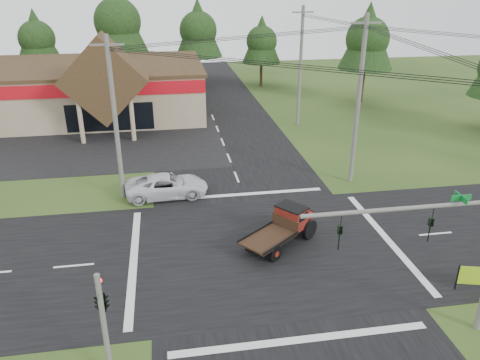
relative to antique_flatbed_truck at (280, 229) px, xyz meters
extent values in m
plane|color=#284217|center=(-0.89, -0.33, -1.02)|extent=(120.00, 120.00, 0.00)
cube|color=black|center=(-0.89, -0.33, -1.01)|extent=(12.00, 120.00, 0.02)
cube|color=black|center=(-0.89, -0.33, -1.01)|extent=(120.00, 12.00, 0.02)
cube|color=black|center=(-14.89, 18.67, -1.00)|extent=(28.00, 14.00, 0.02)
cube|color=tan|center=(-16.89, 29.67, 1.48)|extent=(30.00, 15.00, 5.00)
cube|color=#352515|center=(-16.89, 29.67, 4.03)|extent=(30.40, 15.40, 0.30)
cube|color=maroon|center=(-16.89, 22.12, 3.08)|extent=(30.00, 0.12, 1.20)
cube|color=#352515|center=(-10.89, 21.17, 4.28)|extent=(7.78, 4.00, 7.78)
cylinder|color=tan|center=(-13.09, 19.47, 0.98)|extent=(0.40, 0.40, 4.00)
cylinder|color=tan|center=(-8.69, 19.47, 0.98)|extent=(0.40, 0.40, 4.00)
cube|color=black|center=(-10.89, 22.15, 0.48)|extent=(8.00, 0.08, 2.60)
cylinder|color=#595651|center=(2.61, -7.83, 4.98)|extent=(8.00, 0.16, 0.16)
imported|color=black|center=(3.61, -7.83, 3.98)|extent=(0.16, 0.20, 1.00)
imported|color=black|center=(0.11, -7.83, 3.98)|extent=(0.16, 0.20, 1.00)
cube|color=#0C6626|center=(4.61, -7.83, 5.23)|extent=(0.80, 0.04, 0.22)
cylinder|color=#595651|center=(-8.39, -7.83, 1.18)|extent=(0.20, 0.20, 4.40)
imported|color=black|center=(-8.39, -7.63, 2.68)|extent=(0.53, 2.48, 1.00)
sphere|color=#FF0C0C|center=(-8.39, -7.48, 2.88)|extent=(0.18, 0.18, 0.18)
cylinder|color=#595651|center=(-8.89, 7.67, 4.23)|extent=(0.30, 0.30, 10.50)
cube|color=#595651|center=(-8.89, 7.67, 8.88)|extent=(2.00, 0.12, 0.12)
cylinder|color=#595651|center=(7.11, 7.67, 4.73)|extent=(0.30, 0.30, 11.50)
cube|color=#595651|center=(7.11, 7.67, 9.88)|extent=(2.00, 0.12, 0.12)
cylinder|color=#595651|center=(7.11, 21.67, 4.58)|extent=(0.30, 0.30, 11.20)
cube|color=#595651|center=(7.11, 21.67, 9.58)|extent=(2.00, 0.12, 0.12)
cylinder|color=#332316|center=(-20.89, 41.67, 0.73)|extent=(0.36, 0.36, 3.50)
cone|color=black|center=(-20.89, 41.67, 5.78)|extent=(5.60, 5.60, 6.60)
sphere|color=black|center=(-20.89, 41.67, 5.48)|extent=(4.40, 4.40, 4.40)
cylinder|color=#332316|center=(-10.89, 40.67, 1.26)|extent=(0.36, 0.36, 4.55)
cone|color=black|center=(-10.89, 40.67, 7.82)|extent=(7.28, 7.28, 8.58)
sphere|color=black|center=(-10.89, 40.67, 7.43)|extent=(5.72, 5.72, 5.72)
cylinder|color=#332316|center=(-0.89, 41.67, 0.91)|extent=(0.36, 0.36, 3.85)
cone|color=black|center=(-0.89, 41.67, 6.46)|extent=(6.16, 6.16, 7.26)
sphere|color=black|center=(-0.89, 41.67, 6.13)|extent=(4.84, 4.84, 4.84)
cylinder|color=#332316|center=(7.11, 39.67, 0.56)|extent=(0.36, 0.36, 3.15)
cone|color=black|center=(7.11, 39.67, 5.10)|extent=(5.04, 5.04, 5.94)
sphere|color=black|center=(7.11, 39.67, 4.83)|extent=(3.96, 3.96, 3.96)
cylinder|color=#332316|center=(17.11, 29.67, 0.91)|extent=(0.36, 0.36, 3.85)
cone|color=black|center=(17.11, 29.67, 6.46)|extent=(6.16, 6.16, 7.26)
sphere|color=black|center=(17.11, 29.67, 6.13)|extent=(4.84, 4.84, 4.84)
imported|color=silver|center=(-5.98, 7.30, -0.26)|extent=(5.56, 2.79, 1.51)
camera|label=1|loc=(-5.74, -21.55, 12.59)|focal=35.00mm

